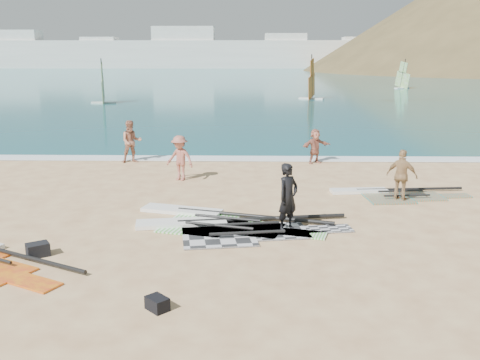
{
  "coord_description": "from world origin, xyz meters",
  "views": [
    {
      "loc": [
        0.06,
        -12.46,
        4.98
      ],
      "look_at": [
        -0.29,
        4.0,
        1.0
      ],
      "focal_mm": 40.0,
      "sensor_mm": 36.0,
      "label": 1
    }
  ],
  "objects_px": {
    "gear_bag_far": "(157,304)",
    "person_wetsuit": "(288,197)",
    "beachgoer_left": "(131,142)",
    "beachgoer_right": "(315,146)",
    "gear_bag_near": "(38,250)",
    "beachgoer_back": "(402,176)",
    "beachgoer_mid": "(180,158)",
    "rig_grey": "(226,227)",
    "rig_orange": "(388,194)",
    "rig_green": "(213,219)"
  },
  "relations": [
    {
      "from": "gear_bag_far",
      "to": "person_wetsuit",
      "type": "distance_m",
      "value": 5.76
    },
    {
      "from": "gear_bag_near",
      "to": "gear_bag_far",
      "type": "height_order",
      "value": "gear_bag_near"
    },
    {
      "from": "rig_green",
      "to": "gear_bag_near",
      "type": "distance_m",
      "value": 5.09
    },
    {
      "from": "person_wetsuit",
      "to": "beachgoer_left",
      "type": "bearing_deg",
      "value": 80.36
    },
    {
      "from": "beachgoer_left",
      "to": "beachgoer_mid",
      "type": "distance_m",
      "value": 4.34
    },
    {
      "from": "gear_bag_near",
      "to": "gear_bag_far",
      "type": "relative_size",
      "value": 1.17
    },
    {
      "from": "person_wetsuit",
      "to": "beachgoer_back",
      "type": "xyz_separation_m",
      "value": [
        4.04,
        3.1,
        -0.08
      ]
    },
    {
      "from": "rig_grey",
      "to": "person_wetsuit",
      "type": "relative_size",
      "value": 3.26
    },
    {
      "from": "gear_bag_far",
      "to": "beachgoer_mid",
      "type": "relative_size",
      "value": 0.25
    },
    {
      "from": "beachgoer_mid",
      "to": "person_wetsuit",
      "type": "bearing_deg",
      "value": -33.63
    },
    {
      "from": "beachgoer_right",
      "to": "rig_green",
      "type": "bearing_deg",
      "value": -142.82
    },
    {
      "from": "rig_grey",
      "to": "person_wetsuit",
      "type": "bearing_deg",
      "value": -10.31
    },
    {
      "from": "beachgoer_back",
      "to": "beachgoer_right",
      "type": "distance_m",
      "value": 6.69
    },
    {
      "from": "gear_bag_near",
      "to": "person_wetsuit",
      "type": "xyz_separation_m",
      "value": [
        6.34,
        2.14,
        0.8
      ]
    },
    {
      "from": "gear_bag_near",
      "to": "beachgoer_mid",
      "type": "relative_size",
      "value": 0.3
    },
    {
      "from": "rig_grey",
      "to": "beachgoer_mid",
      "type": "relative_size",
      "value": 3.55
    },
    {
      "from": "beachgoer_back",
      "to": "beachgoer_right",
      "type": "bearing_deg",
      "value": -38.1
    },
    {
      "from": "beachgoer_back",
      "to": "person_wetsuit",
      "type": "bearing_deg",
      "value": 70.3
    },
    {
      "from": "rig_grey",
      "to": "rig_orange",
      "type": "relative_size",
      "value": 1.3
    },
    {
      "from": "gear_bag_near",
      "to": "beachgoer_back",
      "type": "bearing_deg",
      "value": 26.74
    },
    {
      "from": "rig_grey",
      "to": "beachgoer_right",
      "type": "relative_size",
      "value": 4.02
    },
    {
      "from": "person_wetsuit",
      "to": "beachgoer_mid",
      "type": "bearing_deg",
      "value": 78.43
    },
    {
      "from": "beachgoer_mid",
      "to": "rig_orange",
      "type": "bearing_deg",
      "value": 8.31
    },
    {
      "from": "gear_bag_near",
      "to": "beachgoer_back",
      "type": "height_order",
      "value": "beachgoer_back"
    },
    {
      "from": "rig_green",
      "to": "beachgoer_left",
      "type": "distance_m",
      "value": 9.68
    },
    {
      "from": "person_wetsuit",
      "to": "rig_grey",
      "type": "bearing_deg",
      "value": 134.28
    },
    {
      "from": "gear_bag_far",
      "to": "beachgoer_mid",
      "type": "distance_m",
      "value": 10.97
    },
    {
      "from": "rig_grey",
      "to": "gear_bag_near",
      "type": "bearing_deg",
      "value": -163.45
    },
    {
      "from": "rig_grey",
      "to": "beachgoer_back",
      "type": "height_order",
      "value": "beachgoer_back"
    },
    {
      "from": "beachgoer_left",
      "to": "beachgoer_back",
      "type": "xyz_separation_m",
      "value": [
        10.55,
        -6.32,
        -0.07
      ]
    },
    {
      "from": "beachgoer_back",
      "to": "beachgoer_mid",
      "type": "bearing_deg",
      "value": 12.68
    },
    {
      "from": "person_wetsuit",
      "to": "gear_bag_far",
      "type": "bearing_deg",
      "value": -164.68
    },
    {
      "from": "rig_orange",
      "to": "beachgoer_mid",
      "type": "relative_size",
      "value": 2.73
    },
    {
      "from": "beachgoer_mid",
      "to": "rig_grey",
      "type": "bearing_deg",
      "value": -46.98
    },
    {
      "from": "gear_bag_far",
      "to": "person_wetsuit",
      "type": "height_order",
      "value": "person_wetsuit"
    },
    {
      "from": "gear_bag_near",
      "to": "rig_grey",
      "type": "bearing_deg",
      "value": 25.42
    },
    {
      "from": "gear_bag_far",
      "to": "beachgoer_left",
      "type": "bearing_deg",
      "value": 104.21
    },
    {
      "from": "person_wetsuit",
      "to": "beachgoer_back",
      "type": "distance_m",
      "value": 5.09
    },
    {
      "from": "rig_grey",
      "to": "person_wetsuit",
      "type": "xyz_separation_m",
      "value": [
        1.76,
        -0.04,
        0.92
      ]
    },
    {
      "from": "person_wetsuit",
      "to": "beachgoer_mid",
      "type": "distance_m",
      "value": 7.12
    },
    {
      "from": "rig_orange",
      "to": "beachgoer_right",
      "type": "bearing_deg",
      "value": 104.11
    },
    {
      "from": "rig_orange",
      "to": "gear_bag_far",
      "type": "height_order",
      "value": "gear_bag_far"
    },
    {
      "from": "gear_bag_near",
      "to": "beachgoer_left",
      "type": "height_order",
      "value": "beachgoer_left"
    },
    {
      "from": "beachgoer_back",
      "to": "rig_grey",
      "type": "bearing_deg",
      "value": 60.59
    },
    {
      "from": "gear_bag_far",
      "to": "beachgoer_left",
      "type": "distance_m",
      "value": 14.81
    },
    {
      "from": "beachgoer_mid",
      "to": "beachgoer_right",
      "type": "bearing_deg",
      "value": 54.71
    },
    {
      "from": "rig_green",
      "to": "beachgoer_back",
      "type": "relative_size",
      "value": 3.35
    },
    {
      "from": "rig_orange",
      "to": "gear_bag_far",
      "type": "relative_size",
      "value": 10.85
    },
    {
      "from": "rig_orange",
      "to": "beachgoer_left",
      "type": "height_order",
      "value": "beachgoer_left"
    },
    {
      "from": "beachgoer_left",
      "to": "beachgoer_right",
      "type": "relative_size",
      "value": 1.23
    }
  ]
}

